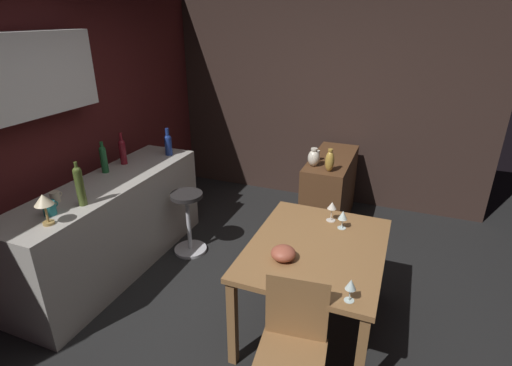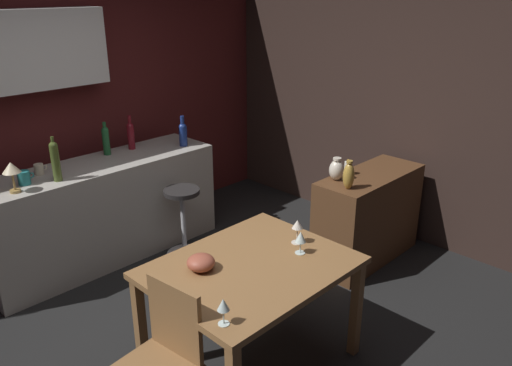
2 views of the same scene
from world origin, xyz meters
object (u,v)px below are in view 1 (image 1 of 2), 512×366
(fruit_bowl, at_px, (283,253))
(vase_brass, at_px, (330,161))
(wine_glass_left, at_px, (351,285))
(wine_bottle_olive, at_px, (80,185))
(wine_bottle_ruby, at_px, (122,150))
(cup_cream, at_px, (55,197))
(vase_ceramic_ivory, at_px, (314,158))
(dining_table, at_px, (316,256))
(wine_glass_center, at_px, (332,207))
(cup_teal, at_px, (49,208))
(wine_bottle_green, at_px, (103,158))
(pillar_candle_tall, at_px, (317,155))
(wine_glass_right, at_px, (343,216))
(chair_near_window, at_px, (292,345))
(bar_stool, at_px, (188,221))
(sideboard_cabinet, at_px, (329,191))
(wine_bottle_cobalt, at_px, (168,143))

(fruit_bowl, xyz_separation_m, vase_brass, (1.54, 0.02, 0.14))
(wine_glass_left, height_order, wine_bottle_olive, wine_bottle_olive)
(wine_bottle_ruby, bearing_deg, wine_glass_left, -113.06)
(cup_cream, relative_size, vase_ceramic_ivory, 0.56)
(dining_table, bearing_deg, wine_glass_center, -2.29)
(wine_glass_center, relative_size, cup_teal, 1.31)
(wine_bottle_ruby, distance_m, vase_ceramic_ivory, 1.95)
(wine_glass_center, bearing_deg, wine_bottle_green, 93.81)
(wine_glass_center, distance_m, wine_bottle_ruby, 2.14)
(wine_bottle_green, distance_m, cup_cream, 0.67)
(wine_bottle_ruby, relative_size, wine_bottle_green, 1.06)
(pillar_candle_tall, bearing_deg, cup_cream, 139.34)
(fruit_bowl, xyz_separation_m, pillar_candle_tall, (1.81, 0.21, 0.09))
(wine_glass_left, distance_m, vase_brass, 1.87)
(dining_table, height_order, wine_bottle_green, wine_bottle_green)
(wine_glass_right, bearing_deg, cup_teal, 113.52)
(wine_glass_left, xyz_separation_m, wine_bottle_ruby, (1.04, 2.43, 0.19))
(wine_glass_right, xyz_separation_m, vase_ceramic_ivory, (1.06, 0.50, 0.06))
(pillar_candle_tall, bearing_deg, dining_table, -166.15)
(chair_near_window, distance_m, bar_stool, 1.98)
(wine_glass_center, height_order, cup_teal, cup_teal)
(wine_glass_center, xyz_separation_m, pillar_candle_tall, (1.14, 0.40, 0.01))
(sideboard_cabinet, distance_m, wine_glass_left, 2.34)
(dining_table, distance_m, chair_near_window, 0.74)
(sideboard_cabinet, relative_size, cup_cream, 10.09)
(wine_bottle_cobalt, distance_m, wine_bottle_ruby, 0.48)
(wine_glass_center, bearing_deg, wine_glass_left, -162.07)
(cup_cream, bearing_deg, sideboard_cabinet, -40.66)
(wine_glass_left, relative_size, vase_ceramic_ivory, 0.78)
(chair_near_window, bearing_deg, vase_brass, 6.60)
(wine_glass_left, xyz_separation_m, wine_bottle_green, (0.78, 2.45, 0.19))
(wine_glass_right, xyz_separation_m, wine_bottle_olive, (-0.67, 1.93, 0.22))
(wine_glass_center, xyz_separation_m, cup_cream, (-0.80, 2.07, 0.08))
(cup_cream, bearing_deg, vase_ceramic_ivory, -43.41)
(wine_glass_left, relative_size, wine_bottle_olive, 0.42)
(fruit_bowl, height_order, cup_teal, cup_teal)
(wine_glass_left, relative_size, cup_cream, 1.38)
(fruit_bowl, bearing_deg, cup_cream, 94.16)
(vase_ceramic_ivory, height_order, vase_brass, vase_brass)
(sideboard_cabinet, height_order, cup_cream, cup_cream)
(chair_near_window, bearing_deg, wine_bottle_olive, 78.63)
(bar_stool, xyz_separation_m, wine_glass_center, (-0.16, -1.46, 0.51))
(wine_glass_left, height_order, wine_bottle_cobalt, wine_bottle_cobalt)
(wine_bottle_olive, bearing_deg, sideboard_cabinet, -37.21)
(cup_cream, xyz_separation_m, vase_brass, (1.68, -1.86, -0.01))
(cup_teal, height_order, pillar_candle_tall, cup_teal)
(vase_ceramic_ivory, bearing_deg, dining_table, -164.79)
(wine_bottle_cobalt, bearing_deg, sideboard_cabinet, -63.89)
(wine_bottle_green, relative_size, vase_ceramic_ivory, 1.56)
(fruit_bowl, relative_size, vase_brass, 0.72)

